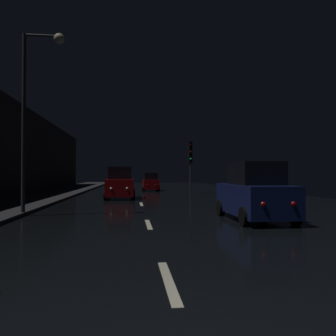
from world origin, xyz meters
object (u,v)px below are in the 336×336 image
object	(u,v)px
car_parked_right_near	(254,194)
car_approaching_headlights	(120,184)
streetlamp_overhead	(35,95)
car_distant_taillights	(151,183)
traffic_light_far_right	(190,156)

from	to	relation	value
car_parked_right_near	car_approaching_headlights	bearing A→B (deg)	24.25
streetlamp_overhead	car_approaching_headlights	xyz separation A→B (m)	(3.20, 9.57, -3.97)
car_distant_taillights	car_parked_right_near	world-z (taller)	car_parked_right_near
traffic_light_far_right	car_approaching_headlights	distance (m)	9.04
traffic_light_far_right	streetlamp_overhead	xyz separation A→B (m)	(-9.32, -15.80, 1.62)
car_approaching_headlights	car_distant_taillights	size ratio (longest dim) A/B	1.19
car_distant_taillights	car_parked_right_near	distance (m)	23.02
car_approaching_headlights	car_parked_right_near	distance (m)	12.95
car_approaching_headlights	car_distant_taillights	world-z (taller)	car_approaching_headlights
streetlamp_overhead	car_distant_taillights	distance (m)	21.89
traffic_light_far_right	car_parked_right_near	bearing A→B (deg)	-7.20
traffic_light_far_right	car_parked_right_near	world-z (taller)	traffic_light_far_right
car_approaching_headlights	car_distant_taillights	bearing A→B (deg)	165.86
streetlamp_overhead	car_approaching_headlights	world-z (taller)	streetlamp_overhead
car_distant_taillights	car_parked_right_near	bearing A→B (deg)	-173.69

